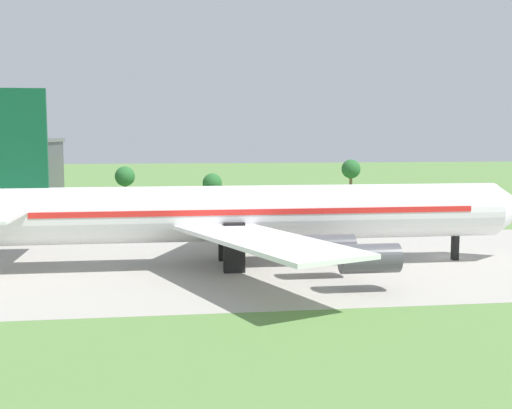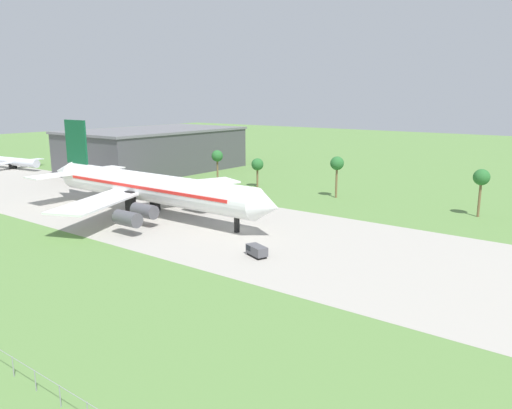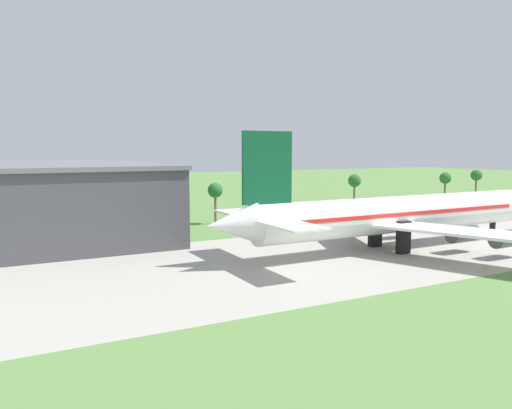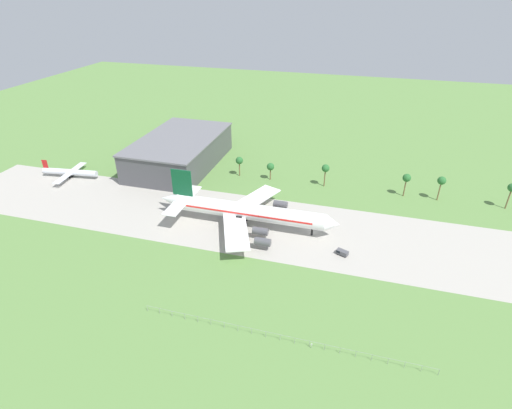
{
  "view_description": "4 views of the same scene",
  "coord_description": "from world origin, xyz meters",
  "px_view_note": "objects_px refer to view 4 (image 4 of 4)",
  "views": [
    {
      "loc": [
        -35.07,
        -76.13,
        15.22
      ],
      "look_at": [
        -24.79,
        -1.67,
        7.3
      ],
      "focal_mm": 45.0,
      "sensor_mm": 36.0,
      "label": 1
    },
    {
      "loc": [
        60.86,
        -75.56,
        26.47
      ],
      "look_at": [
        4.95,
        -1.67,
        6.3
      ],
      "focal_mm": 35.0,
      "sensor_mm": 36.0,
      "label": 2
    },
    {
      "loc": [
        -89.68,
        -67.78,
        17.84
      ],
      "look_at": [
        -54.52,
        -1.67,
        9.55
      ],
      "focal_mm": 35.0,
      "sensor_mm": 36.0,
      "label": 3
    },
    {
      "loc": [
        14.61,
        -129.88,
        85.05
      ],
      "look_at": [
        -23.9,
        5.0,
        6.0
      ],
      "focal_mm": 28.0,
      "sensor_mm": 36.0,
      "label": 4
    }
  ],
  "objects_px": {
    "terminal_building": "(180,151)",
    "jet_airliner": "(246,211)",
    "no_stopping_sign": "(311,345)",
    "baggage_tug": "(342,252)",
    "regional_aircraft": "(70,172)"
  },
  "relations": [
    {
      "from": "regional_aircraft",
      "to": "no_stopping_sign",
      "type": "xyz_separation_m",
      "value": [
        130.89,
        -71.84,
        -1.73
      ]
    },
    {
      "from": "no_stopping_sign",
      "to": "jet_airliner",
      "type": "bearing_deg",
      "value": 122.85
    },
    {
      "from": "jet_airliner",
      "to": "regional_aircraft",
      "type": "xyz_separation_m",
      "value": [
        -96.26,
        18.2,
        -3.46
      ]
    },
    {
      "from": "regional_aircraft",
      "to": "terminal_building",
      "type": "distance_m",
      "value": 54.38
    },
    {
      "from": "jet_airliner",
      "to": "no_stopping_sign",
      "type": "height_order",
      "value": "jet_airliner"
    },
    {
      "from": "baggage_tug",
      "to": "terminal_building",
      "type": "height_order",
      "value": "terminal_building"
    },
    {
      "from": "regional_aircraft",
      "to": "terminal_building",
      "type": "xyz_separation_m",
      "value": [
        45.66,
        29.16,
        4.74
      ]
    },
    {
      "from": "baggage_tug",
      "to": "jet_airliner",
      "type": "bearing_deg",
      "value": 165.77
    },
    {
      "from": "baggage_tug",
      "to": "regional_aircraft",
      "type": "bearing_deg",
      "value": 168.28
    },
    {
      "from": "regional_aircraft",
      "to": "no_stopping_sign",
      "type": "height_order",
      "value": "regional_aircraft"
    },
    {
      "from": "jet_airliner",
      "to": "baggage_tug",
      "type": "distance_m",
      "value": 40.02
    },
    {
      "from": "terminal_building",
      "to": "jet_airliner",
      "type": "bearing_deg",
      "value": -43.1
    },
    {
      "from": "regional_aircraft",
      "to": "terminal_building",
      "type": "bearing_deg",
      "value": 32.56
    },
    {
      "from": "regional_aircraft",
      "to": "baggage_tug",
      "type": "distance_m",
      "value": 137.61
    },
    {
      "from": "no_stopping_sign",
      "to": "baggage_tug",
      "type": "bearing_deg",
      "value": 85.0
    }
  ]
}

